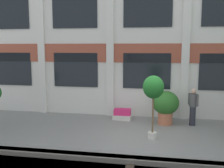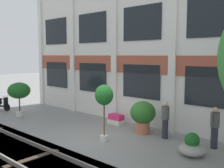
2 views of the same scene
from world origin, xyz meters
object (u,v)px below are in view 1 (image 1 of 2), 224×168
potted_plant_ribbed_drum (165,105)px  potted_plant_terracotta_small (153,90)px  resident_watching_tracks (193,106)px  potted_plant_square_trough (122,114)px

potted_plant_ribbed_drum → potted_plant_terracotta_small: potted_plant_terracotta_small is taller
potted_plant_ribbed_drum → potted_plant_terracotta_small: 2.31m
potted_plant_terracotta_small → resident_watching_tracks: potted_plant_terracotta_small is taller
potted_plant_ribbed_drum → potted_plant_square_trough: size_ratio=1.64×
potted_plant_ribbed_drum → potted_plant_terracotta_small: (-0.51, -2.03, 0.97)m
potted_plant_ribbed_drum → potted_plant_terracotta_small: size_ratio=0.62×
potted_plant_ribbed_drum → potted_plant_square_trough: 2.10m
potted_plant_terracotta_small → resident_watching_tracks: 2.81m
potted_plant_terracotta_small → resident_watching_tracks: bearing=50.5°
potted_plant_square_trough → resident_watching_tracks: 3.22m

